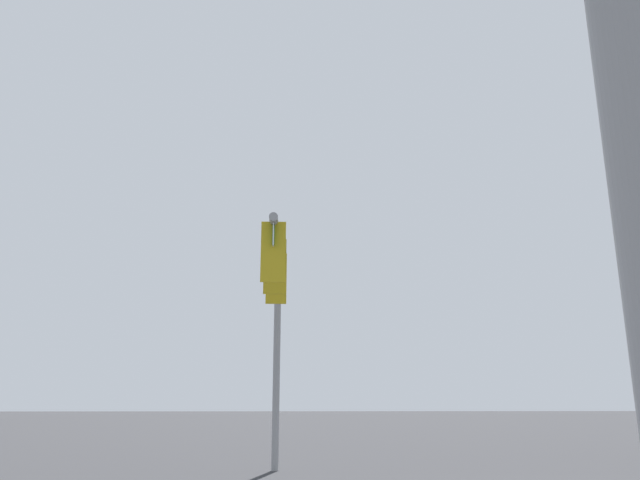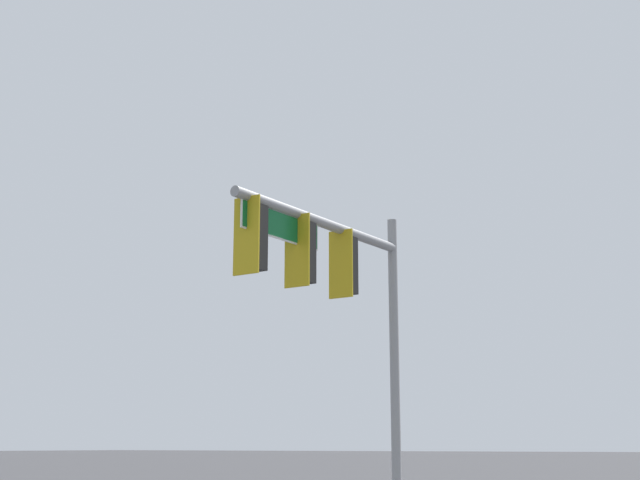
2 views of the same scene
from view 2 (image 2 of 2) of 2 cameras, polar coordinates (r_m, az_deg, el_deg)
signal_pole_near at (r=16.41m, az=0.63°, el=-2.23°), size 5.24×0.65×6.05m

